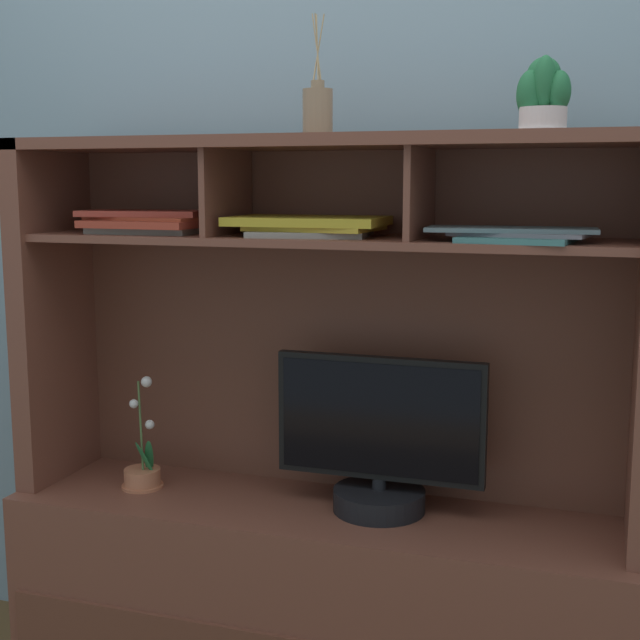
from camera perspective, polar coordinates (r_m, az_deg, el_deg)
back_wall at (r=2.45m, az=1.94°, el=8.35°), size 6.00×0.02×2.80m
media_console at (r=2.41m, az=0.05°, el=-14.95°), size 1.64×0.49×1.54m
tv_monitor at (r=2.26m, az=3.90°, el=-8.32°), size 0.54×0.24×0.40m
potted_orchid at (r=2.51m, az=-11.47°, el=-9.62°), size 0.12×0.12×0.32m
magazine_stack_left at (r=2.38m, az=-11.15°, el=6.28°), size 0.35×0.24×0.06m
magazine_stack_centre at (r=2.06m, az=12.64°, el=5.46°), size 0.39×0.26×0.03m
magazine_stack_right at (r=2.21m, az=-0.61°, el=6.17°), size 0.39×0.26×0.05m
diffuser_bottle at (r=2.19m, az=-0.15°, el=13.48°), size 0.07×0.07×0.29m
potted_succulent at (r=2.10m, az=14.34°, el=13.85°), size 0.12×0.12×0.17m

